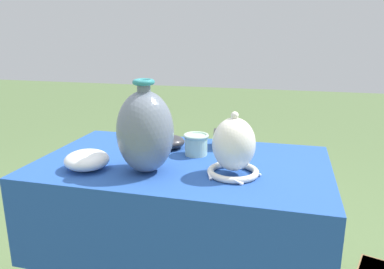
% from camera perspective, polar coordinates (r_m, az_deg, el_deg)
% --- Properties ---
extents(display_table, '(1.06, 0.63, 0.75)m').
position_cam_1_polar(display_table, '(1.40, -1.65, -7.99)').
color(display_table, brown).
rests_on(display_table, ground_plane).
extents(vase_tall_bulbous, '(0.19, 0.19, 0.31)m').
position_cam_1_polar(vase_tall_bulbous, '(1.25, -7.14, 0.48)').
color(vase_tall_bulbous, slate).
rests_on(vase_tall_bulbous, display_table).
extents(vase_dome_bell, '(0.18, 0.19, 0.22)m').
position_cam_1_polar(vase_dome_bell, '(1.23, 6.37, -2.15)').
color(vase_dome_bell, white).
rests_on(vase_dome_bell, display_table).
extents(mosaic_tile_box, '(0.13, 0.12, 0.07)m').
position_cam_1_polar(mosaic_tile_box, '(1.54, 5.39, -0.77)').
color(mosaic_tile_box, '#232328').
rests_on(mosaic_tile_box, display_table).
extents(bowl_shallow_charcoal, '(0.12, 0.12, 0.05)m').
position_cam_1_polar(bowl_shallow_charcoal, '(1.53, -3.43, -1.13)').
color(bowl_shallow_charcoal, '#2D2D33').
rests_on(bowl_shallow_charcoal, display_table).
extents(bowl_shallow_porcelain, '(0.15, 0.15, 0.07)m').
position_cam_1_polar(bowl_shallow_porcelain, '(1.34, -15.72, -3.75)').
color(bowl_shallow_porcelain, white).
rests_on(bowl_shallow_porcelain, display_table).
extents(cup_wide_celadon, '(0.10, 0.10, 0.08)m').
position_cam_1_polar(cup_wide_celadon, '(1.44, 0.63, -1.40)').
color(cup_wide_celadon, '#A8CCB7').
rests_on(cup_wide_celadon, display_table).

